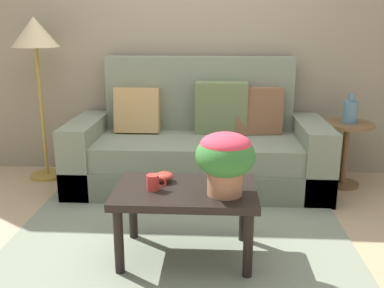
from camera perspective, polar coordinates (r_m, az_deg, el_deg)
ground_plane at (r=3.35m, az=-1.12°, el=-9.89°), size 14.00×14.00×0.00m
wall_back at (r=4.28m, az=0.05°, el=15.49°), size 6.40×0.12×2.87m
area_rug at (r=3.28m, az=-1.23°, el=-10.42°), size 2.33×1.79×0.01m
couch at (r=3.95m, az=0.84°, el=-0.56°), size 2.26×0.90×1.14m
coffee_table at (r=2.71m, az=-0.86°, el=-7.17°), size 0.87×0.56×0.46m
side_table at (r=4.14m, az=19.48°, el=0.17°), size 0.46×0.46×0.59m
floor_lamp at (r=4.24m, az=-19.79°, el=12.31°), size 0.42×0.42×1.50m
potted_plant at (r=2.52m, az=4.39°, el=-1.63°), size 0.35×0.35×0.37m
coffee_mug at (r=2.65m, az=-5.05°, el=-5.03°), size 0.12×0.08×0.10m
snack_bowl at (r=2.79m, az=-3.66°, el=-4.24°), size 0.12×0.12×0.06m
table_vase at (r=4.08m, az=19.99°, el=4.04°), size 0.13×0.13×0.26m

